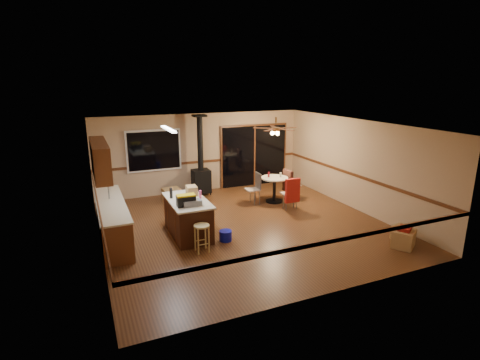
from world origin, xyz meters
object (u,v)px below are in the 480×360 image
chair_near (292,190)px  chair_right (288,181)px  dining_table (274,185)px  bar_stool (202,238)px  box_corner_a (404,238)px  kitchen_island (188,217)px  blue_bucket (226,236)px  wood_stove (201,173)px  toolbox_black (186,201)px  chair_left (256,185)px  box_corner_b (401,232)px  toolbox_grey (192,203)px  box_under_window (171,195)px

chair_near → chair_right: same height
dining_table → bar_stool: bearing=-141.8°
dining_table → box_corner_a: (1.16, -4.00, -0.33)m
kitchen_island → blue_bucket: kitchen_island is taller
wood_stove → toolbox_black: bearing=-112.5°
kitchen_island → toolbox_black: size_ratio=4.01×
chair_left → chair_right: 1.11m
toolbox_black → blue_bucket: toolbox_black is taller
blue_bucket → chair_right: size_ratio=0.42×
box_corner_b → blue_bucket: bearing=158.1°
chair_right → box_corner_a: chair_right is taller
box_corner_a → bar_stool: bearing=159.9°
wood_stove → bar_stool: wood_stove is taller
toolbox_black → chair_right: toolbox_black is taller
toolbox_black → box_corner_a: (4.43, -2.15, -0.82)m
toolbox_black → box_corner_b: toolbox_black is taller
chair_left → box_corner_a: chair_left is taller
toolbox_grey → toolbox_black: size_ratio=1.00×
toolbox_black → dining_table: toolbox_black is taller
bar_stool → chair_near: bearing=25.9°
kitchen_island → toolbox_grey: (-0.01, -0.46, 0.51)m
dining_table → toolbox_black: bearing=-150.6°
chair_left → box_corner_a: (1.75, -4.09, -0.39)m
chair_left → box_corner_a: bearing=-66.8°
dining_table → box_corner_b: bearing=-68.3°
kitchen_island → chair_left: chair_left is taller
dining_table → wood_stove: bearing=138.4°
kitchen_island → box_under_window: bearing=85.3°
blue_bucket → toolbox_black: bearing=163.4°
wood_stove → box_corner_b: (3.28, -5.28, -0.57)m
wood_stove → dining_table: (1.83, -1.63, -0.20)m
bar_stool → box_corner_b: bearing=-14.9°
wood_stove → chair_near: wood_stove is taller
toolbox_black → dining_table: bearing=29.4°
chair_right → kitchen_island: bearing=-158.2°
bar_stool → box_under_window: bearing=87.0°
box_corner_b → chair_near: bearing=116.1°
blue_bucket → dining_table: (2.42, 2.10, 0.41)m
toolbox_black → chair_left: 3.33m
box_under_window → box_corner_b: box_under_window is taller
toolbox_black → box_corner_b: bearing=-21.0°
kitchen_island → bar_stool: kitchen_island is taller
wood_stove → kitchen_island: bearing=-113.1°
box_under_window → box_corner_b: size_ratio=1.32×
dining_table → chair_left: (-0.59, 0.09, 0.06)m
wood_stove → bar_stool: 4.28m
blue_bucket → toolbox_grey: bearing=163.8°
toolbox_grey → toolbox_black: 0.14m
toolbox_black → kitchen_island: bearing=71.7°
box_corner_a → box_corner_b: size_ratio=1.34×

